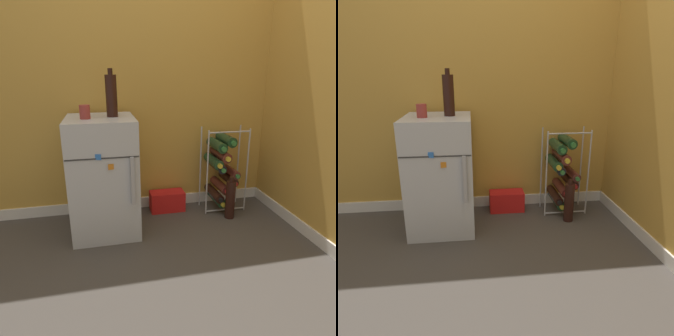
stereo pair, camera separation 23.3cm
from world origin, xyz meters
The scene contains 8 objects.
ground_plane centered at (0.00, 0.00, 0.00)m, with size 14.00×14.00×0.00m, color #423D38.
wall_back centered at (0.00, 0.56, 1.24)m, with size 6.78×0.07×2.50m.
mini_fridge centered at (-0.51, 0.22, 0.42)m, with size 0.47×0.55×0.84m.
wine_rack centered at (0.44, 0.36, 0.36)m, with size 0.36×0.31×0.71m.
soda_box centered at (0.00, 0.41, 0.08)m, with size 0.29×0.14×0.17m.
fridge_top_cup centered at (-0.61, 0.17, 0.88)m, with size 0.07×0.07×0.09m.
fridge_top_bottle centered at (-0.43, 0.23, 0.98)m, with size 0.08×0.08×0.32m.
loose_bottle_floor centered at (0.46, 0.17, 0.16)m, with size 0.08×0.08×0.35m.
Camera 1 is at (-0.51, -1.87, 1.13)m, focal length 32.00 mm.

